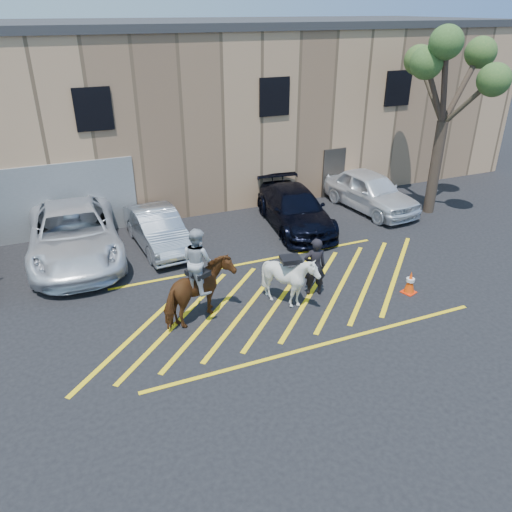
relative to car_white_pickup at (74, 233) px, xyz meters
name	(u,v)px	position (x,y,z in m)	size (l,w,h in m)	color
ground	(277,293)	(5.40, -4.95, -0.88)	(90.00, 90.00, 0.00)	black
car_white_pickup	(74,233)	(0.00, 0.00, 0.00)	(2.93, 6.36, 1.77)	white
car_silver_sedan	(158,229)	(2.83, -0.30, -0.19)	(1.46, 4.19, 1.38)	#9CA2AB
car_blue_suv	(295,209)	(8.22, -0.48, -0.15)	(2.07, 5.09, 1.48)	black
car_white_suv	(370,191)	(12.02, -0.02, -0.07)	(1.91, 4.76, 1.62)	white
handler	(315,267)	(6.41, -5.38, 0.04)	(0.67, 0.44, 1.84)	black
warehouse	(172,106)	(5.39, 7.04, 2.77)	(32.42, 10.20, 7.30)	tan
hatching_zone	(281,298)	(5.40, -5.25, -0.88)	(12.60, 5.12, 0.01)	yellow
mounted_bay	(199,285)	(2.82, -5.45, 0.23)	(2.30, 1.80, 2.77)	#582B14
saddled_white	(290,279)	(5.46, -5.65, -0.05)	(1.56, 1.70, 1.66)	silver
traffic_cone	(410,282)	(9.14, -6.46, -0.52)	(0.48, 0.48, 0.73)	#F42D09
tree	(451,70)	(14.19, -1.26, 4.81)	(3.99, 4.37, 7.31)	#433529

